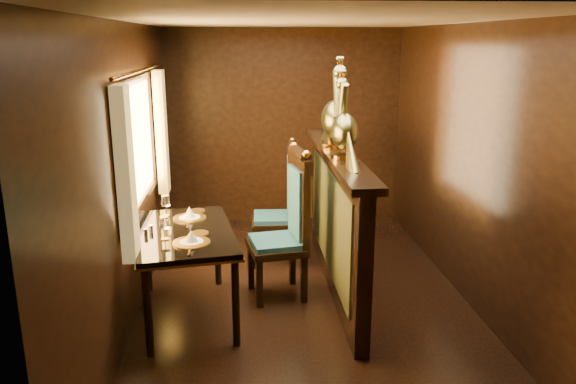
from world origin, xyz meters
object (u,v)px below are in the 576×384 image
chair_right (285,200)px  peacock_left (345,116)px  chair_left (290,219)px  peacock_right (335,102)px  dining_table (185,239)px

chair_right → peacock_left: (0.43, -1.05, 1.04)m
chair_left → peacock_left: bearing=-37.0°
chair_right → peacock_left: peacock_left is taller
peacock_right → chair_right: bearing=128.6°
peacock_left → chair_right: bearing=112.0°
peacock_left → peacock_right: bearing=90.0°
chair_left → chair_right: chair_left is taller
chair_left → peacock_right: (0.44, 0.29, 1.04)m
chair_left → chair_right: (0.02, 0.82, -0.05)m
dining_table → chair_left: size_ratio=1.01×
dining_table → peacock_right: bearing=16.2°
dining_table → peacock_right: 1.86m
dining_table → peacock_left: (1.38, 0.13, 1.02)m
peacock_left → chair_left: bearing=152.6°
dining_table → peacock_left: peacock_left is taller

